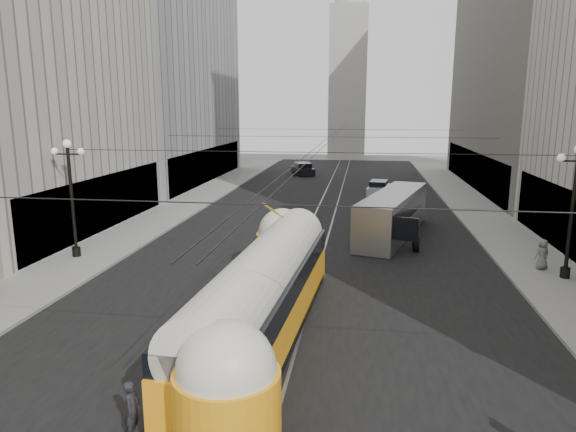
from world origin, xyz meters
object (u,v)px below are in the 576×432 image
(city_bus, at_px, (393,212))
(pedestrian_crossing_a, at_px, (132,410))
(streetcar, at_px, (265,292))
(pedestrian_sidewalk_right, at_px, (542,254))

(city_bus, distance_m, pedestrian_crossing_a, 23.50)
(streetcar, height_order, city_bus, streetcar)
(city_bus, relative_size, pedestrian_sidewalk_right, 7.34)
(city_bus, bearing_deg, streetcar, -108.53)
(streetcar, relative_size, pedestrian_crossing_a, 10.32)
(streetcar, bearing_deg, city_bus, 71.47)
(streetcar, relative_size, city_bus, 1.39)
(city_bus, relative_size, pedestrian_crossing_a, 7.41)
(pedestrian_crossing_a, bearing_deg, pedestrian_sidewalk_right, -47.30)
(pedestrian_crossing_a, relative_size, pedestrian_sidewalk_right, 0.99)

